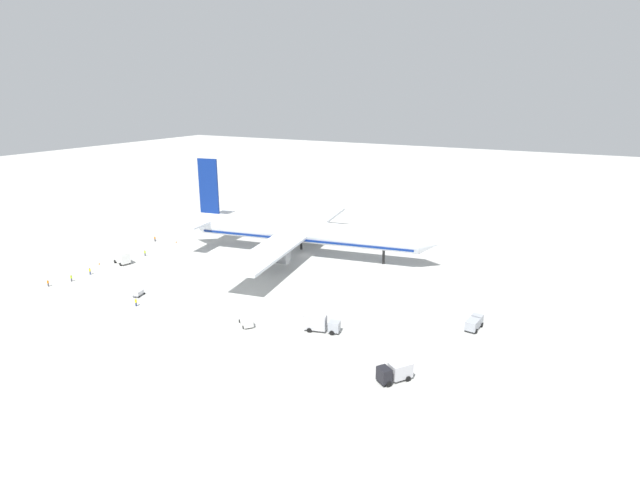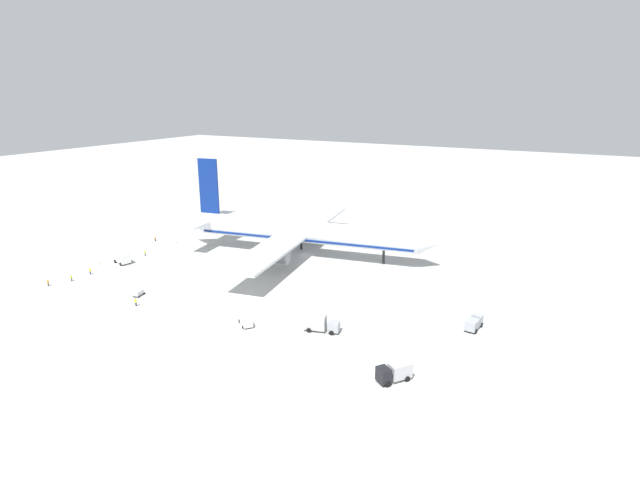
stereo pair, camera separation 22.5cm
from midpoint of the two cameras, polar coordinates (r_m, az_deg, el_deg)
ground_plane at (r=140.71m, az=-1.61°, el=-1.75°), size 600.00×600.00×0.00m
airliner at (r=139.38m, az=-2.18°, el=0.93°), size 73.50×68.90×25.52m
service_truck_0 at (r=102.35m, az=16.93°, el=-8.88°), size 2.76×5.22×2.27m
service_truck_1 at (r=97.02m, az=0.01°, el=-9.29°), size 7.12×3.54×3.25m
service_truck_2 at (r=82.81m, az=8.43°, el=-14.40°), size 5.06×5.82×2.79m
service_truck_3 at (r=143.46m, az=-21.27°, el=-1.83°), size 5.54×3.72×3.22m
service_van at (r=100.79m, az=-8.27°, el=-8.86°), size 4.62×4.27×1.97m
baggage_cart_0 at (r=120.27m, az=-19.63°, el=-5.60°), size 2.02×3.32×1.25m
ground_worker_0 at (r=138.35m, az=-24.35°, el=-3.19°), size 0.51×0.51×1.71m
ground_worker_1 at (r=114.83m, az=-19.91°, el=-6.57°), size 0.51×0.51×1.74m
ground_worker_2 at (r=135.34m, az=-26.07°, el=-3.84°), size 0.56×0.56×1.66m
ground_worker_3 at (r=134.40m, az=-28.15°, el=-4.27°), size 0.51×0.51×1.60m
ground_worker_4 at (r=161.62m, az=-17.97°, el=0.15°), size 0.56×0.56×1.63m
ground_worker_5 at (r=148.24m, az=-18.99°, el=-1.38°), size 0.51×0.51×1.63m
traffic_cone_0 at (r=145.45m, az=-23.47°, el=-2.42°), size 0.36×0.36×0.55m
traffic_cone_1 at (r=102.87m, az=-0.62°, el=-8.61°), size 0.36×0.36×0.55m
traffic_cone_2 at (r=158.24m, az=-15.77°, el=-0.21°), size 0.36×0.36×0.55m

